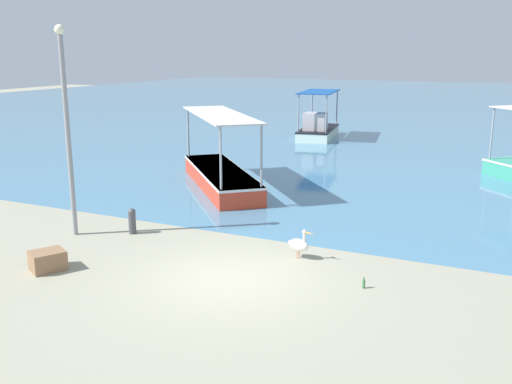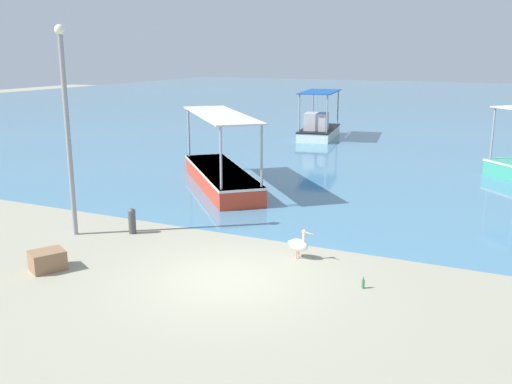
{
  "view_description": "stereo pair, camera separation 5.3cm",
  "coord_description": "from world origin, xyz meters",
  "px_view_note": "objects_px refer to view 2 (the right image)",
  "views": [
    {
      "loc": [
        5.84,
        -10.97,
        5.17
      ],
      "look_at": [
        -1.32,
        4.31,
        0.99
      ],
      "focal_mm": 40.0,
      "sensor_mm": 36.0,
      "label": 1
    },
    {
      "loc": [
        5.89,
        -10.95,
        5.17
      ],
      "look_at": [
        -1.32,
        4.31,
        0.99
      ],
      "focal_mm": 40.0,
      "sensor_mm": 36.0,
      "label": 2
    }
  ],
  "objects_px": {
    "fishing_boat_outer": "(319,128)",
    "cargo_crate": "(48,260)",
    "fishing_boat_near_right": "(221,173)",
    "lamp_post": "(67,121)",
    "glass_bottle": "(363,284)",
    "pelican": "(299,244)",
    "mooring_bollard": "(132,220)"
  },
  "relations": [
    {
      "from": "pelican",
      "to": "mooring_bollard",
      "type": "xyz_separation_m",
      "value": [
        -5.13,
        -0.13,
        0.03
      ]
    },
    {
      "from": "mooring_bollard",
      "to": "glass_bottle",
      "type": "bearing_deg",
      "value": -8.23
    },
    {
      "from": "fishing_boat_near_right",
      "to": "glass_bottle",
      "type": "xyz_separation_m",
      "value": [
        7.59,
        -7.26,
        -0.44
      ]
    },
    {
      "from": "fishing_boat_near_right",
      "to": "pelican",
      "type": "distance_m",
      "value": 8.28
    },
    {
      "from": "glass_bottle",
      "to": "cargo_crate",
      "type": "bearing_deg",
      "value": -163.32
    },
    {
      "from": "pelican",
      "to": "lamp_post",
      "type": "bearing_deg",
      "value": -172.12
    },
    {
      "from": "pelican",
      "to": "glass_bottle",
      "type": "relative_size",
      "value": 2.96
    },
    {
      "from": "fishing_boat_outer",
      "to": "fishing_boat_near_right",
      "type": "xyz_separation_m",
      "value": [
        0.79,
        -13.78,
        -0.09
      ]
    },
    {
      "from": "cargo_crate",
      "to": "fishing_boat_near_right",
      "type": "bearing_deg",
      "value": 92.19
    },
    {
      "from": "cargo_crate",
      "to": "glass_bottle",
      "type": "height_order",
      "value": "cargo_crate"
    },
    {
      "from": "pelican",
      "to": "fishing_boat_outer",
      "type": "bearing_deg",
      "value": 107.82
    },
    {
      "from": "fishing_boat_outer",
      "to": "pelican",
      "type": "xyz_separation_m",
      "value": [
        6.39,
        -19.88,
        -0.26
      ]
    },
    {
      "from": "cargo_crate",
      "to": "mooring_bollard",
      "type": "bearing_deg",
      "value": 88.15
    },
    {
      "from": "fishing_boat_outer",
      "to": "lamp_post",
      "type": "bearing_deg",
      "value": -90.51
    },
    {
      "from": "pelican",
      "to": "cargo_crate",
      "type": "bearing_deg",
      "value": -147.53
    },
    {
      "from": "glass_bottle",
      "to": "pelican",
      "type": "bearing_deg",
      "value": 149.72
    },
    {
      "from": "fishing_boat_near_right",
      "to": "lamp_post",
      "type": "height_order",
      "value": "lamp_post"
    },
    {
      "from": "fishing_boat_outer",
      "to": "cargo_crate",
      "type": "distance_m",
      "value": 23.24
    },
    {
      "from": "glass_bottle",
      "to": "mooring_bollard",
      "type": "bearing_deg",
      "value": 171.77
    },
    {
      "from": "pelican",
      "to": "cargo_crate",
      "type": "height_order",
      "value": "pelican"
    },
    {
      "from": "lamp_post",
      "to": "pelican",
      "type": "bearing_deg",
      "value": 7.88
    },
    {
      "from": "fishing_boat_outer",
      "to": "pelican",
      "type": "bearing_deg",
      "value": -72.18
    },
    {
      "from": "fishing_boat_outer",
      "to": "pelican",
      "type": "relative_size",
      "value": 6.36
    },
    {
      "from": "lamp_post",
      "to": "glass_bottle",
      "type": "relative_size",
      "value": 21.73
    },
    {
      "from": "lamp_post",
      "to": "cargo_crate",
      "type": "distance_m",
      "value": 4.12
    },
    {
      "from": "cargo_crate",
      "to": "fishing_boat_outer",
      "type": "bearing_deg",
      "value": 92.85
    },
    {
      "from": "fishing_boat_near_right",
      "to": "glass_bottle",
      "type": "height_order",
      "value": "fishing_boat_near_right"
    },
    {
      "from": "fishing_boat_near_right",
      "to": "lamp_post",
      "type": "distance_m",
      "value": 7.59
    },
    {
      "from": "pelican",
      "to": "mooring_bollard",
      "type": "height_order",
      "value": "pelican"
    },
    {
      "from": "lamp_post",
      "to": "glass_bottle",
      "type": "xyz_separation_m",
      "value": [
        8.57,
        -0.25,
        -3.19
      ]
    },
    {
      "from": "pelican",
      "to": "cargo_crate",
      "type": "distance_m",
      "value": 6.21
    },
    {
      "from": "mooring_bollard",
      "to": "glass_bottle",
      "type": "relative_size",
      "value": 2.82
    }
  ]
}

